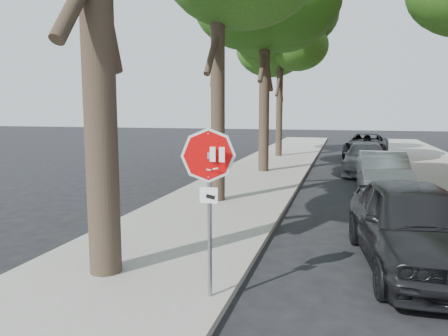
% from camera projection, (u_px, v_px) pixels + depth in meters
% --- Properties ---
extents(ground, '(120.00, 120.00, 0.00)m').
position_uv_depth(ground, '(254.00, 309.00, 6.61)').
color(ground, black).
rests_on(ground, ground).
extents(sidewalk_left, '(4.00, 55.00, 0.12)m').
position_uv_depth(sidewalk_left, '(253.00, 178.00, 18.72)').
color(sidewalk_left, gray).
rests_on(sidewalk_left, ground).
extents(curb_left, '(0.12, 55.00, 0.13)m').
position_uv_depth(curb_left, '(301.00, 180.00, 18.18)').
color(curb_left, '#9E9384').
rests_on(curb_left, ground).
extents(curb_right, '(0.12, 55.00, 0.13)m').
position_uv_depth(curb_right, '(415.00, 185.00, 17.03)').
color(curb_right, '#9E9384').
rests_on(curb_right, ground).
extents(stop_sign, '(0.76, 0.34, 2.61)m').
position_uv_depth(stop_sign, '(209.00, 180.00, 6.51)').
color(stop_sign, gray).
rests_on(stop_sign, sidewalk_left).
extents(tree_far, '(5.29, 4.91, 9.33)m').
position_uv_depth(tree_far, '(280.00, 40.00, 26.53)').
color(tree_far, black).
rests_on(tree_far, sidewalk_left).
extents(car_a, '(2.54, 5.09, 1.66)m').
position_uv_depth(car_a, '(414.00, 225.00, 8.24)').
color(car_a, black).
rests_on(car_a, ground).
extents(car_b, '(1.69, 4.55, 1.49)m').
position_uv_depth(car_b, '(383.00, 173.00, 15.51)').
color(car_b, '#9FA0A7').
rests_on(car_b, ground).
extents(car_c, '(2.25, 5.02, 1.43)m').
position_uv_depth(car_c, '(365.00, 159.00, 20.40)').
color(car_c, '#55555B').
rests_on(car_c, ground).
extents(car_d, '(3.11, 5.67, 1.51)m').
position_uv_depth(car_d, '(366.00, 145.00, 27.37)').
color(car_d, black).
rests_on(car_d, ground).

